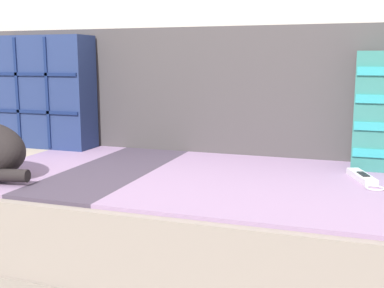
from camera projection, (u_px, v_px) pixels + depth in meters
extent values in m
cube|color=gray|center=(158.00, 255.00, 1.58)|extent=(2.20, 0.89, 0.16)
cube|color=gray|center=(157.00, 202.00, 1.55)|extent=(2.16, 0.87, 0.20)
cube|color=gray|center=(50.00, 163.00, 1.64)|extent=(0.26, 0.78, 0.01)
cube|color=#423847|center=(118.00, 168.00, 1.56)|extent=(0.26, 0.78, 0.01)
cube|color=gray|center=(194.00, 174.00, 1.47)|extent=(0.26, 0.78, 0.01)
cube|color=gray|center=(278.00, 181.00, 1.39)|extent=(0.26, 0.78, 0.01)
cube|color=gray|center=(373.00, 188.00, 1.31)|extent=(0.26, 0.78, 0.01)
cube|color=#474242|center=(194.00, 89.00, 1.84)|extent=(2.16, 0.14, 0.46)
cube|color=navy|center=(43.00, 92.00, 1.89)|extent=(0.41, 0.13, 0.43)
cube|color=navy|center=(33.00, 112.00, 1.84)|extent=(0.39, 0.01, 0.01)
cube|color=navy|center=(17.00, 93.00, 1.85)|extent=(0.01, 0.01, 0.42)
cube|color=navy|center=(31.00, 74.00, 1.81)|extent=(0.39, 0.01, 0.01)
cube|color=navy|center=(47.00, 93.00, 1.81)|extent=(0.01, 0.01, 0.42)
cylinder|color=black|center=(3.00, 175.00, 1.32)|extent=(0.15, 0.06, 0.04)
cube|color=white|center=(362.00, 177.00, 1.38)|extent=(0.09, 0.16, 0.02)
cube|color=black|center=(363.00, 174.00, 1.37)|extent=(0.04, 0.06, 0.00)
cube|color=black|center=(353.00, 171.00, 1.46)|extent=(0.03, 0.02, 0.02)
torus|color=silver|center=(375.00, 188.00, 1.29)|extent=(0.06, 0.06, 0.01)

